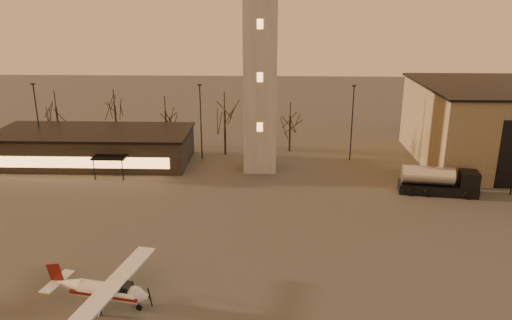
# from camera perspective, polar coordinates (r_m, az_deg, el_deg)

# --- Properties ---
(ground) EXTENTS (220.00, 220.00, 0.00)m
(ground) POSITION_cam_1_polar(r_m,az_deg,el_deg) (36.78, -0.73, -16.39)
(ground) COLOR #474541
(ground) RESTS_ON ground
(control_tower) EXTENTS (6.80, 6.80, 32.60)m
(control_tower) POSITION_cam_1_polar(r_m,az_deg,el_deg) (60.50, 0.51, 13.79)
(control_tower) COLOR gray
(control_tower) RESTS_ON ground
(terminal) EXTENTS (25.40, 12.20, 4.30)m
(terminal) POSITION_cam_1_polar(r_m,az_deg,el_deg) (69.11, -18.04, 1.47)
(terminal) COLOR black
(terminal) RESTS_ON ground
(light_poles) EXTENTS (58.50, 12.25, 10.14)m
(light_poles) POSITION_cam_1_polar(r_m,az_deg,el_deg) (63.22, 0.96, 3.93)
(light_poles) COLOR black
(light_poles) RESTS_ON ground
(tree_row) EXTENTS (37.20, 9.20, 8.80)m
(tree_row) POSITION_cam_1_polar(r_m,az_deg,el_deg) (72.64, -10.26, 5.93)
(tree_row) COLOR black
(tree_row) RESTS_ON ground
(cessna_front) EXTENTS (8.37, 10.53, 2.90)m
(cessna_front) POSITION_cam_1_polar(r_m,az_deg,el_deg) (37.65, -16.23, -14.50)
(cessna_front) COLOR silver
(cessna_front) RESTS_ON ground
(fuel_truck) EXTENTS (8.65, 3.72, 3.11)m
(fuel_truck) POSITION_cam_1_polar(r_m,az_deg,el_deg) (58.96, 20.05, -2.49)
(fuel_truck) COLOR black
(fuel_truck) RESTS_ON ground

